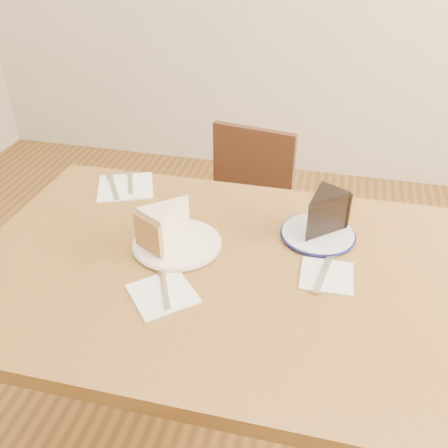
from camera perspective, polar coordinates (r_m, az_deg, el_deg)
table at (r=1.25m, az=-0.51°, el=-8.25°), size 1.20×0.80×0.75m
chair_far at (r=1.92m, az=1.91°, el=0.18°), size 0.44×0.44×0.77m
plate_cream at (r=1.25m, az=-5.37°, el=-2.28°), size 0.21×0.21×0.01m
plate_navy at (r=1.30m, az=10.67°, el=-1.16°), size 0.18×0.18×0.01m
carrot_cake at (r=1.24m, az=-6.17°, el=-0.00°), size 0.14×0.16×0.09m
chocolate_cake at (r=1.28m, az=10.95°, el=0.91°), size 0.13×0.15×0.10m
napkin_cream at (r=1.12m, az=-7.01°, el=-7.91°), size 0.18×0.18×0.00m
napkin_navy at (r=1.18m, az=11.66°, el=-5.80°), size 0.12×0.12×0.00m
napkin_spare at (r=1.53m, az=-11.19°, el=4.19°), size 0.21×0.21×0.00m
fork_cream at (r=1.12m, az=-6.80°, el=-7.32°), size 0.07×0.13×0.00m
knife_navy at (r=1.19m, az=11.43°, el=-5.23°), size 0.04×0.17×0.00m
fork_spare at (r=1.54m, az=-10.66°, el=4.65°), size 0.07×0.13×0.00m
knife_spare at (r=1.53m, az=-12.57°, el=4.20°), size 0.10×0.14×0.00m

